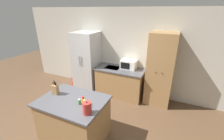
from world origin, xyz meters
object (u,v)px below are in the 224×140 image
refrigerator (87,62)px  kettle (87,108)px  pantry_cabinet (160,70)px  fire_extinguisher (74,81)px  spice_bottle_short_red (80,102)px  knife_block (55,89)px  microwave (129,64)px  spice_bottle_tall_dark (84,104)px  spice_bottle_amber_oil (83,101)px

refrigerator → kettle: bearing=-56.6°
pantry_cabinet → fire_extinguisher: pantry_cabinet is taller
spice_bottle_short_red → kettle: bearing=-30.8°
knife_block → fire_extinguisher: knife_block is taller
knife_block → kettle: size_ratio=1.26×
spice_bottle_short_red → kettle: 0.32m
microwave → knife_block: knife_block is taller
pantry_cabinet → spice_bottle_short_red: 2.38m
knife_block → pantry_cabinet: bearing=48.2°
kettle → refrigerator: bearing=123.4°
fire_extinguisher → spice_bottle_tall_dark: bearing=-46.9°
refrigerator → pantry_cabinet: size_ratio=0.94×
spice_bottle_amber_oil → kettle: size_ratio=0.72×
spice_bottle_tall_dark → kettle: (0.14, -0.12, 0.04)m
knife_block → spice_bottle_short_red: 0.67m
knife_block → spice_bottle_tall_dark: knife_block is taller
refrigerator → spice_bottle_short_red: refrigerator is taller
knife_block → kettle: 0.96m
refrigerator → spice_bottle_short_red: 2.32m
fire_extinguisher → refrigerator: bearing=6.4°
microwave → pantry_cabinet: bearing=-4.7°
spice_bottle_tall_dark → fire_extinguisher: bearing=133.1°
kettle → spice_bottle_amber_oil: bearing=138.7°
spice_bottle_short_red → pantry_cabinet: bearing=61.6°
knife_block → kettle: (0.93, -0.26, 0.00)m
microwave → spice_bottle_tall_dark: size_ratio=3.05×
spice_bottle_amber_oil → knife_block: bearing=173.4°
fire_extinguisher → spice_bottle_short_red: bearing=-48.5°
pantry_cabinet → spice_bottle_tall_dark: 2.35m
spice_bottle_amber_oil → microwave: bearing=86.2°
microwave → spice_bottle_amber_oil: bearing=-93.8°
pantry_cabinet → knife_block: pantry_cabinet is taller
microwave → spice_bottle_tall_dark: (-0.08, -2.21, -0.03)m
spice_bottle_tall_dark → knife_block: bearing=170.3°
knife_block → fire_extinguisher: 2.30m
pantry_cabinet → spice_bottle_tall_dark: size_ratio=13.59×
knife_block → spice_bottle_amber_oil: size_ratio=1.75×
fire_extinguisher → microwave: bearing=6.5°
refrigerator → kettle: refrigerator is taller
spice_bottle_tall_dark → kettle: 0.19m
pantry_cabinet → fire_extinguisher: size_ratio=5.28×
refrigerator → knife_block: size_ratio=6.38×
pantry_cabinet → knife_block: bearing=-131.8°
microwave → spice_bottle_amber_oil: microwave is taller
knife_block → spice_bottle_amber_oil: knife_block is taller
pantry_cabinet → spice_bottle_amber_oil: bearing=-116.9°
kettle → fire_extinguisher: 3.03m
pantry_cabinet → refrigerator: bearing=-178.0°
spice_bottle_tall_dark → refrigerator: bearing=122.2°
spice_bottle_short_red → microwave: bearing=84.3°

